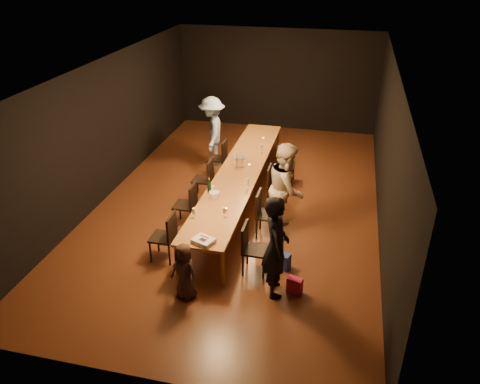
% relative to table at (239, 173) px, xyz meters
% --- Properties ---
extents(ground, '(10.00, 10.00, 0.00)m').
position_rel_table_xyz_m(ground, '(0.00, 0.00, -0.70)').
color(ground, '#462011').
rests_on(ground, ground).
extents(room_shell, '(6.04, 10.04, 3.02)m').
position_rel_table_xyz_m(room_shell, '(0.00, 0.00, 1.38)').
color(room_shell, black).
rests_on(room_shell, ground).
extents(table, '(0.90, 6.00, 0.75)m').
position_rel_table_xyz_m(table, '(0.00, 0.00, 0.00)').
color(table, '#98592C').
rests_on(table, ground).
extents(chair_right_0, '(0.42, 0.42, 0.93)m').
position_rel_table_xyz_m(chair_right_0, '(0.85, -2.40, -0.24)').
color(chair_right_0, black).
rests_on(chair_right_0, ground).
extents(chair_right_1, '(0.42, 0.42, 0.93)m').
position_rel_table_xyz_m(chair_right_1, '(0.85, -1.20, -0.24)').
color(chair_right_1, black).
rests_on(chair_right_1, ground).
extents(chair_right_2, '(0.42, 0.42, 0.93)m').
position_rel_table_xyz_m(chair_right_2, '(0.85, 0.00, -0.24)').
color(chair_right_2, black).
rests_on(chair_right_2, ground).
extents(chair_right_3, '(0.42, 0.42, 0.93)m').
position_rel_table_xyz_m(chair_right_3, '(0.85, 1.20, -0.24)').
color(chair_right_3, black).
rests_on(chair_right_3, ground).
extents(chair_left_0, '(0.42, 0.42, 0.93)m').
position_rel_table_xyz_m(chair_left_0, '(-0.85, -2.40, -0.24)').
color(chair_left_0, black).
rests_on(chair_left_0, ground).
extents(chair_left_1, '(0.42, 0.42, 0.93)m').
position_rel_table_xyz_m(chair_left_1, '(-0.85, -1.20, -0.24)').
color(chair_left_1, black).
rests_on(chair_left_1, ground).
extents(chair_left_2, '(0.42, 0.42, 0.93)m').
position_rel_table_xyz_m(chair_left_2, '(-0.85, 0.00, -0.24)').
color(chair_left_2, black).
rests_on(chair_left_2, ground).
extents(chair_left_3, '(0.42, 0.42, 0.93)m').
position_rel_table_xyz_m(chair_left_3, '(-0.85, 1.20, -0.24)').
color(chair_left_3, black).
rests_on(chair_left_3, ground).
extents(woman_birthday, '(0.60, 0.75, 1.77)m').
position_rel_table_xyz_m(woman_birthday, '(1.26, -2.85, 0.18)').
color(woman_birthday, black).
rests_on(woman_birthday, ground).
extents(woman_tan, '(0.72, 0.91, 1.84)m').
position_rel_table_xyz_m(woman_tan, '(1.15, -0.90, 0.22)').
color(woman_tan, beige).
rests_on(woman_tan, ground).
extents(man_blue, '(0.93, 1.28, 1.78)m').
position_rel_table_xyz_m(man_blue, '(-1.15, 1.85, 0.19)').
color(man_blue, '#88AAD3').
rests_on(man_blue, ground).
extents(child, '(0.57, 0.49, 1.00)m').
position_rel_table_xyz_m(child, '(-0.12, -3.31, -0.20)').
color(child, '#3D2822').
rests_on(child, ground).
extents(gift_bag_red, '(0.27, 0.19, 0.29)m').
position_rel_table_xyz_m(gift_bag_red, '(1.60, -2.82, -0.56)').
color(gift_bag_red, '#C61D4D').
rests_on(gift_bag_red, ground).
extents(gift_bag_blue, '(0.29, 0.24, 0.31)m').
position_rel_table_xyz_m(gift_bag_blue, '(1.31, -2.21, -0.55)').
color(gift_bag_blue, '#223B93').
rests_on(gift_bag_blue, ground).
extents(birthday_cake, '(0.41, 0.37, 0.08)m').
position_rel_table_xyz_m(birthday_cake, '(0.06, -2.82, 0.09)').
color(birthday_cake, white).
rests_on(birthday_cake, table).
extents(plate_stack, '(0.26, 0.26, 0.12)m').
position_rel_table_xyz_m(plate_stack, '(-0.20, -1.27, 0.11)').
color(plate_stack, white).
rests_on(plate_stack, table).
extents(champagne_bottle, '(0.10, 0.10, 0.32)m').
position_rel_table_xyz_m(champagne_bottle, '(-0.35, -1.10, 0.21)').
color(champagne_bottle, black).
rests_on(champagne_bottle, table).
extents(ice_bucket, '(0.21, 0.21, 0.22)m').
position_rel_table_xyz_m(ice_bucket, '(-0.05, 0.27, 0.16)').
color(ice_bucket, silver).
rests_on(ice_bucket, table).
extents(wineglass_0, '(0.06, 0.06, 0.21)m').
position_rel_table_xyz_m(wineglass_0, '(-0.33, -2.11, 0.15)').
color(wineglass_0, beige).
rests_on(wineglass_0, table).
extents(wineglass_1, '(0.06, 0.06, 0.21)m').
position_rel_table_xyz_m(wineglass_1, '(0.18, -1.96, 0.15)').
color(wineglass_1, beige).
rests_on(wineglass_1, table).
extents(wineglass_2, '(0.06, 0.06, 0.21)m').
position_rel_table_xyz_m(wineglass_2, '(-0.25, -1.19, 0.15)').
color(wineglass_2, silver).
rests_on(wineglass_2, table).
extents(wineglass_3, '(0.06, 0.06, 0.21)m').
position_rel_table_xyz_m(wineglass_3, '(0.34, -0.72, 0.15)').
color(wineglass_3, beige).
rests_on(wineglass_3, table).
extents(wineglass_4, '(0.06, 0.06, 0.21)m').
position_rel_table_xyz_m(wineglass_4, '(-0.21, 0.43, 0.15)').
color(wineglass_4, silver).
rests_on(wineglass_4, table).
extents(wineglass_5, '(0.06, 0.06, 0.21)m').
position_rel_table_xyz_m(wineglass_5, '(0.27, 1.13, 0.15)').
color(wineglass_5, silver).
rests_on(wineglass_5, table).
extents(tealight_near, '(0.05, 0.05, 0.03)m').
position_rel_table_xyz_m(tealight_near, '(0.15, -1.69, 0.06)').
color(tealight_near, '#B2B7B2').
rests_on(tealight_near, table).
extents(tealight_mid, '(0.05, 0.05, 0.03)m').
position_rel_table_xyz_m(tealight_mid, '(0.15, 0.33, 0.06)').
color(tealight_mid, '#B2B7B2').
rests_on(tealight_mid, table).
extents(tealight_far, '(0.05, 0.05, 0.03)m').
position_rel_table_xyz_m(tealight_far, '(0.15, 2.00, 0.06)').
color(tealight_far, '#B2B7B2').
rests_on(tealight_far, table).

